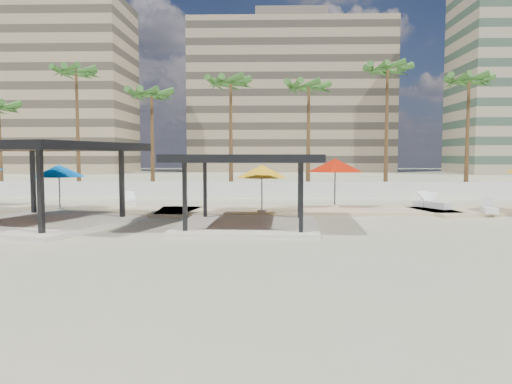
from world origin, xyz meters
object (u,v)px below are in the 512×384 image
pavilion_central (248,184)px  umbrella_c (335,165)px  lounger_a (130,202)px  lounger_c (435,204)px  pavilion_west (36,176)px  lounger_d (426,203)px  lounger_b (489,209)px

pavilion_central → umbrella_c: 8.40m
lounger_a → lounger_c: 17.68m
pavilion_west → lounger_a: (1.97, 7.72, -1.84)m
lounger_c → lounger_d: 1.15m
pavilion_central → lounger_a: (-7.39, 7.99, -1.53)m
pavilion_west → lounger_b: 22.18m
lounger_d → pavilion_central: bearing=172.3°
pavilion_central → lounger_a: 10.99m
lounger_b → lounger_c: (-2.06, 2.25, 0.04)m
lounger_a → pavilion_west: bearing=147.9°
lounger_c → lounger_d: lounger_c is taller
lounger_b → lounger_c: 3.06m
umbrella_c → lounger_b: size_ratio=2.00×
lounger_a → lounger_d: bearing=-107.9°
lounger_b → lounger_d: 4.05m
pavilion_central → lounger_b: 13.24m
lounger_c → lounger_d: size_ratio=1.31×
pavilion_west → lounger_d: (19.47, 7.71, -1.84)m
lounger_a → lounger_c: bearing=-111.5°
lounger_d → lounger_a: bearing=134.0°
pavilion_central → lounger_c: bearing=36.3°
lounger_a → lounger_b: bearing=-117.6°
lounger_a → lounger_d: 17.50m
lounger_a → lounger_c: (17.65, -1.15, 0.03)m
pavilion_west → lounger_a: 8.18m
pavilion_central → lounger_d: pavilion_central is taller
pavilion_central → lounger_a: size_ratio=3.14×
lounger_a → lounger_c: lounger_c is taller
lounger_b → lounger_d: lounger_d is taller
pavilion_west → lounger_b: (21.68, 4.32, -1.85)m
lounger_a → lounger_d: (17.50, -0.01, -0.00)m
pavilion_central → umbrella_c: pavilion_central is taller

